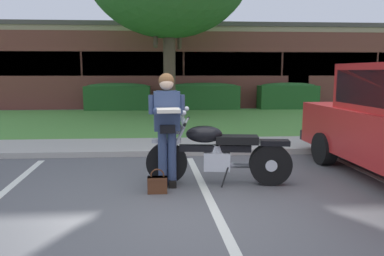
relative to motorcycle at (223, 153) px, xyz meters
name	(u,v)px	position (x,y,z in m)	size (l,w,h in m)	color
ground_plane	(195,200)	(-0.49, -0.71, -0.49)	(140.00, 140.00, 0.00)	#565659
curb_strip	(186,152)	(-0.49, 1.98, -0.43)	(60.00, 0.20, 0.12)	#ADA89E
concrete_walk	(184,145)	(-0.49, 2.83, -0.45)	(60.00, 1.50, 0.08)	#ADA89E
grass_lawn	(178,120)	(-0.49, 7.21, -0.46)	(60.00, 7.26, 0.06)	#518E3D
stall_stripe_1	(207,195)	(-0.30, -0.51, -0.49)	(0.12, 4.40, 0.01)	silver
motorcycle	(223,153)	(0.00, 0.00, 0.00)	(2.24, 0.82, 1.26)	black
rider_person	(167,121)	(-0.86, -0.08, 0.52)	(0.53, 0.60, 1.70)	black
handbag	(157,183)	(-1.01, -0.38, -0.34)	(0.28, 0.13, 0.36)	#562D19
hedge_left	(118,96)	(-3.05, 10.81, 0.16)	(2.84, 0.90, 1.24)	#235623
hedge_center_left	(204,96)	(0.79, 10.81, 0.16)	(3.13, 0.90, 1.24)	#235623
hedge_center_right	(288,95)	(4.63, 10.81, 0.16)	(2.66, 0.90, 1.24)	#235623
brick_building	(180,67)	(-0.10, 17.23, 1.51)	(27.63, 11.48, 4.00)	brown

